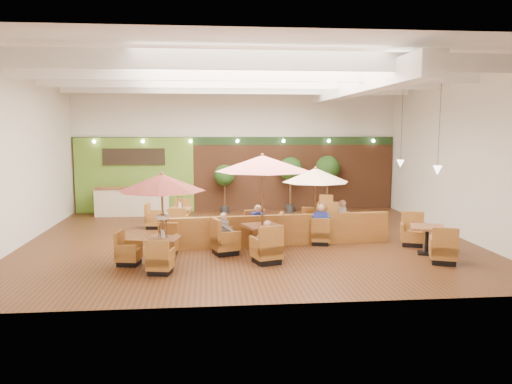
{
  "coord_description": "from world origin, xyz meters",
  "views": [
    {
      "loc": [
        -1.27,
        -15.76,
        3.57
      ],
      "look_at": [
        0.3,
        0.5,
        1.5
      ],
      "focal_mm": 35.0,
      "sensor_mm": 36.0,
      "label": 1
    }
  ],
  "objects": [
    {
      "name": "diner_4",
      "position": [
        3.05,
        0.03,
        0.76
      ],
      "size": [
        0.37,
        0.43,
        0.81
      ],
      "rotation": [
        0.0,
        0.0,
        1.36
      ],
      "color": "silver",
      "rests_on": "ground"
    },
    {
      "name": "booth_divider",
      "position": [
        0.94,
        -0.88,
        0.48
      ],
      "size": [
        6.92,
        0.76,
        0.96
      ],
      "primitive_type": "cube",
      "rotation": [
        0.0,
        0.0,
        0.08
      ],
      "color": "brown",
      "rests_on": "ground"
    },
    {
      "name": "table_1",
      "position": [
        0.19,
        -1.78,
        2.06
      ],
      "size": [
        2.83,
        2.99,
        2.89
      ],
      "rotation": [
        0.0,
        0.0,
        0.31
      ],
      "color": "brown",
      "rests_on": "ground"
    },
    {
      "name": "table_2",
      "position": [
        2.19,
        0.03,
        1.63
      ],
      "size": [
        2.41,
        2.41,
        2.37
      ],
      "rotation": [
        0.0,
        0.0,
        -0.24
      ],
      "color": "brown",
      "rests_on": "ground"
    },
    {
      "name": "topiary_2",
      "position": [
        3.87,
        5.3,
        1.81
      ],
      "size": [
        1.04,
        1.04,
        2.43
      ],
      "color": "black",
      "rests_on": "ground"
    },
    {
      "name": "service_counter",
      "position": [
        -4.4,
        5.1,
        0.58
      ],
      "size": [
        3.0,
        0.75,
        1.18
      ],
      "color": "beige",
      "rests_on": "ground"
    },
    {
      "name": "table_0",
      "position": [
        -2.53,
        -2.66,
        1.77
      ],
      "size": [
        2.38,
        2.48,
        2.47
      ],
      "rotation": [
        0.0,
        0.0,
        -0.19
      ],
      "color": "brown",
      "rests_on": "ground"
    },
    {
      "name": "table_4",
      "position": [
        4.96,
        -2.3,
        0.39
      ],
      "size": [
        1.18,
        2.9,
        1.02
      ],
      "rotation": [
        0.0,
        0.0,
        -0.36
      ],
      "color": "brown",
      "rests_on": "ground"
    },
    {
      "name": "diner_3",
      "position": [
        2.19,
        -0.84,
        0.76
      ],
      "size": [
        0.43,
        0.38,
        0.82
      ],
      "rotation": [
        0.0,
        0.0,
        -0.21
      ],
      "color": "#2634A5",
      "rests_on": "ground"
    },
    {
      "name": "topiary_0",
      "position": [
        -0.58,
        5.3,
        1.54
      ],
      "size": [
        0.89,
        0.89,
        2.07
      ],
      "color": "black",
      "rests_on": "ground"
    },
    {
      "name": "table_3",
      "position": [
        -2.53,
        2.21,
        0.45
      ],
      "size": [
        1.69,
        2.49,
        1.5
      ],
      "rotation": [
        0.0,
        0.0,
        -0.11
      ],
      "color": "brown",
      "rests_on": "ground"
    },
    {
      "name": "topiary_1",
      "position": [
        2.25,
        5.3,
        1.77
      ],
      "size": [
        1.02,
        1.02,
        2.38
      ],
      "color": "black",
      "rests_on": "ground"
    },
    {
      "name": "room",
      "position": [
        0.25,
        1.22,
        3.63
      ],
      "size": [
        14.04,
        14.0,
        5.52
      ],
      "color": "#381E0F",
      "rests_on": "ground"
    },
    {
      "name": "diner_1",
      "position": [
        0.26,
        -0.72,
        0.75
      ],
      "size": [
        0.43,
        0.39,
        0.79
      ],
      "rotation": [
        0.0,
        0.0,
        3.46
      ],
      "color": "#2634A5",
      "rests_on": "ground"
    },
    {
      "name": "diner_0",
      "position": [
        0.26,
        -2.84,
        0.72
      ],
      "size": [
        0.38,
        0.34,
        0.71
      ],
      "rotation": [
        0.0,
        0.0,
        0.27
      ],
      "color": "silver",
      "rests_on": "ground"
    },
    {
      "name": "diner_2",
      "position": [
        -0.8,
        -1.78,
        0.74
      ],
      "size": [
        0.33,
        0.39,
        0.75
      ],
      "rotation": [
        0.0,
        0.0,
        4.85
      ],
      "color": "gray",
      "rests_on": "ground"
    },
    {
      "name": "table_5",
      "position": [
        3.5,
        3.22,
        0.33
      ],
      "size": [
        1.01,
        2.47,
        0.87
      ],
      "rotation": [
        0.0,
        0.0,
        -0.38
      ],
      "color": "brown",
      "rests_on": "ground"
    }
  ]
}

